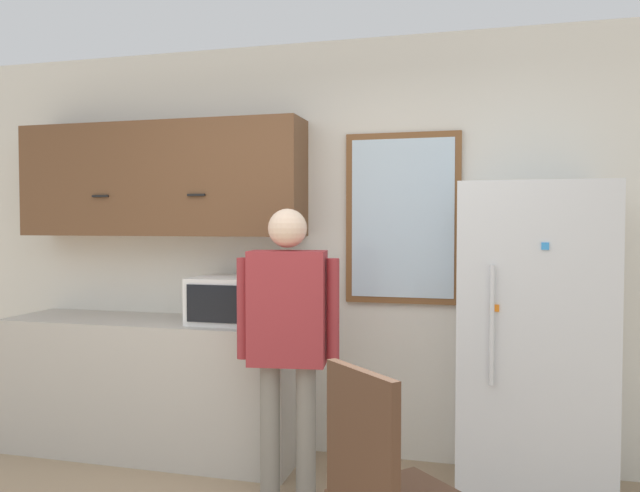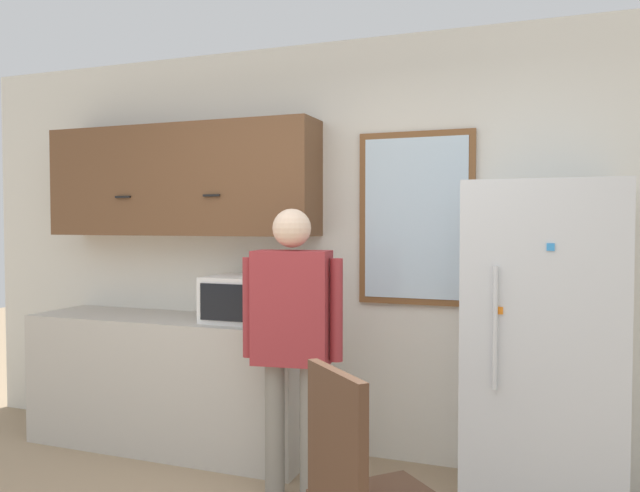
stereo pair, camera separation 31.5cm
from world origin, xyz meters
name	(u,v)px [view 1 (the left image)]	position (x,y,z in m)	size (l,w,h in m)	color
back_wall	(342,249)	(0.00, 2.04, 1.35)	(6.00, 0.06, 2.70)	silver
counter	(153,386)	(-1.21, 1.72, 0.44)	(1.98, 0.58, 0.88)	#BCB7AD
upper_cabinets	(160,180)	(-1.21, 1.85, 1.81)	(1.98, 0.34, 0.75)	brown
microwave	(237,300)	(-0.61, 1.73, 1.03)	(0.56, 0.42, 0.29)	white
person	(288,325)	(-0.13, 1.27, 0.97)	(0.56, 0.27, 1.60)	gray
refrigerator	(531,341)	(1.16, 1.66, 0.87)	(0.79, 0.72, 1.74)	silver
chair	(386,485)	(0.56, 0.34, 0.54)	(0.64, 0.64, 0.99)	#472D1E
window	(403,218)	(0.40, 2.00, 1.55)	(0.72, 0.05, 1.08)	brown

